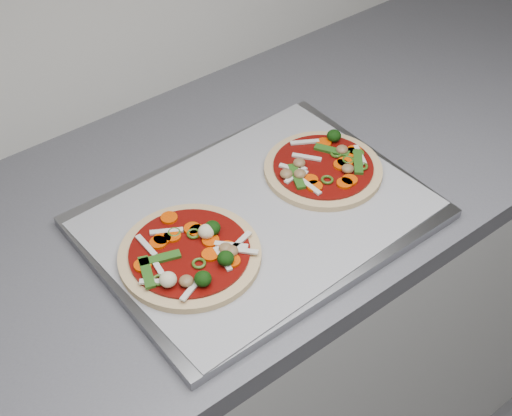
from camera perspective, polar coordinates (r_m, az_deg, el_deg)
base_cabinet at (r=1.46m, az=-5.73°, el=-14.56°), size 3.60×0.60×0.86m
countertop at (r=1.11m, az=-7.31°, el=-2.04°), size 3.60×0.60×0.04m
baking_tray at (r=1.08m, az=0.23°, el=-0.78°), size 0.50×0.37×0.02m
parchment at (r=1.08m, az=0.23°, el=-0.43°), size 0.49×0.37×0.00m
pizza_left at (r=1.01m, az=-5.22°, el=-3.71°), size 0.26×0.26×0.03m
pizza_right at (r=1.15m, az=5.45°, el=3.24°), size 0.22×0.22×0.03m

